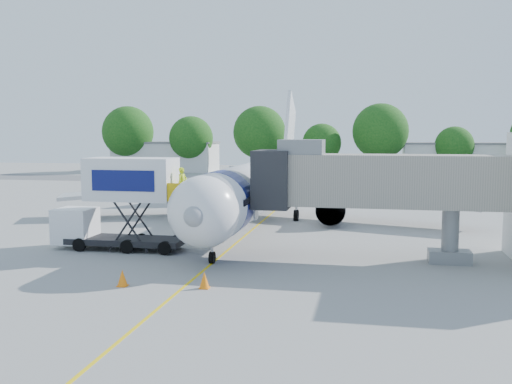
% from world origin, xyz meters
% --- Properties ---
extents(ground, '(160.00, 160.00, 0.00)m').
position_xyz_m(ground, '(0.00, 0.00, 0.00)').
color(ground, '#999996').
rests_on(ground, ground).
extents(guidance_line, '(0.15, 70.00, 0.01)m').
position_xyz_m(guidance_line, '(0.00, 0.00, 0.01)').
color(guidance_line, yellow).
rests_on(guidance_line, ground).
extents(taxiway_strip, '(120.00, 10.00, 0.01)m').
position_xyz_m(taxiway_strip, '(0.00, 42.00, 0.00)').
color(taxiway_strip, '#59595B').
rests_on(taxiway_strip, ground).
extents(aircraft, '(34.17, 37.73, 11.35)m').
position_xyz_m(aircraft, '(0.00, 4.12, 2.95)').
color(aircraft, silver).
rests_on(aircraft, ground).
extents(jet_bridge, '(13.90, 3.20, 6.60)m').
position_xyz_m(jet_bridge, '(7.99, -7.00, 4.34)').
color(jet_bridge, '#9E9687').
rests_on(jet_bridge, ground).
extents(catering_hiloader, '(8.50, 2.44, 5.50)m').
position_xyz_m(catering_hiloader, '(-6.26, -7.00, 2.76)').
color(catering_hiloader, black).
rests_on(catering_hiloader, ground).
extents(ground_tug, '(3.71, 2.76, 1.33)m').
position_xyz_m(ground_tug, '(3.32, -19.13, 0.70)').
color(ground_tug, white).
rests_on(ground_tug, ground).
extents(safety_cone_a, '(0.47, 0.47, 0.75)m').
position_xyz_m(safety_cone_a, '(0.98, -14.33, 0.36)').
color(safety_cone_a, orange).
rests_on(safety_cone_a, ground).
extents(safety_cone_b, '(0.49, 0.49, 0.77)m').
position_xyz_m(safety_cone_b, '(-2.79, -14.72, 0.37)').
color(safety_cone_b, orange).
rests_on(safety_cone_b, ground).
extents(outbuilding_left, '(18.40, 8.40, 5.30)m').
position_xyz_m(outbuilding_left, '(-28.00, 60.00, 2.66)').
color(outbuilding_left, silver).
rests_on(outbuilding_left, ground).
extents(outbuilding_right, '(16.40, 7.40, 5.30)m').
position_xyz_m(outbuilding_right, '(22.00, 62.00, 2.66)').
color(outbuilding_right, silver).
rests_on(outbuilding_right, ground).
extents(tree_a, '(9.13, 9.13, 11.64)m').
position_xyz_m(tree_a, '(-34.14, 57.55, 7.07)').
color(tree_a, '#382314').
rests_on(tree_a, ground).
extents(tree_b, '(7.70, 7.70, 9.82)m').
position_xyz_m(tree_b, '(-22.40, 57.60, 5.96)').
color(tree_b, '#382314').
rests_on(tree_b, ground).
extents(tree_c, '(9.01, 9.01, 11.48)m').
position_xyz_m(tree_c, '(-10.19, 57.65, 6.97)').
color(tree_c, '#382314').
rests_on(tree_c, ground).
extents(tree_d, '(6.67, 6.67, 8.50)m').
position_xyz_m(tree_d, '(0.26, 59.72, 5.15)').
color(tree_d, '#382314').
rests_on(tree_d, ground).
extents(tree_e, '(9.26, 9.26, 11.80)m').
position_xyz_m(tree_e, '(10.04, 59.06, 7.16)').
color(tree_e, '#382314').
rests_on(tree_e, ground).
extents(tree_f, '(6.25, 6.25, 7.97)m').
position_xyz_m(tree_f, '(21.86, 59.03, 4.83)').
color(tree_f, '#382314').
rests_on(tree_f, ground).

